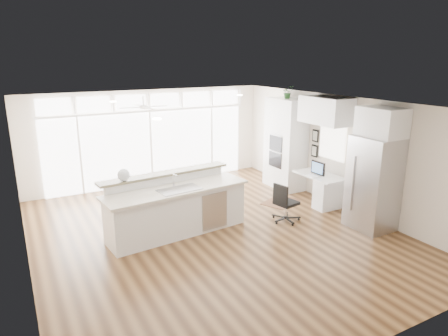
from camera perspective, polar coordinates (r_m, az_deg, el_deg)
floor at (r=8.52m, az=-1.49°, el=-9.33°), size 7.00×8.00×0.02m
ceiling at (r=7.77m, az=-1.63°, el=9.10°), size 7.00×8.00×0.02m
wall_back at (r=11.64m, az=-10.60°, el=4.32°), size 7.00×0.04×2.70m
wall_front at (r=5.06m, az=20.07°, el=-11.63°), size 7.00×0.04×2.70m
wall_left at (r=7.23m, az=-27.14°, el=-4.16°), size 0.04×8.00×2.70m
wall_right at (r=10.07m, az=16.47°, el=2.17°), size 0.04×8.00×2.70m
glass_wall at (r=11.65m, az=-10.43°, el=2.82°), size 5.80×0.06×2.08m
transom_row at (r=11.43m, az=-10.76°, el=9.33°), size 5.90×0.06×0.40m
desk_window at (r=10.21m, az=15.22°, el=3.60°), size 0.04×0.85×0.85m
ceiling_fan at (r=10.19m, az=-11.46°, el=9.12°), size 1.16×1.16×0.32m
recessed_lights at (r=7.95m, az=-2.29°, el=9.10°), size 3.40×3.00×0.02m
oven_cabinet at (r=11.19m, az=8.75°, el=3.43°), size 0.64×1.20×2.50m
desk_nook at (r=10.29m, az=13.42°, el=-2.95°), size 0.72×1.30×0.76m
upper_cabinets at (r=9.88m, az=14.32°, el=7.99°), size 0.64×1.30×0.64m
refrigerator at (r=9.00m, az=20.56°, el=-2.07°), size 0.76×0.90×2.00m
fridge_cabinet at (r=8.76m, az=21.63°, el=6.12°), size 0.64×0.90×0.60m
framed_photos at (r=10.68m, az=12.88°, el=3.45°), size 0.06×0.22×0.80m
kitchen_island at (r=8.36m, az=-6.72°, el=-5.37°), size 3.14×1.44×1.21m
rug at (r=10.32m, az=8.08°, el=-4.81°), size 1.11×0.98×0.01m
office_chair at (r=9.04m, az=8.90°, el=-4.88°), size 0.54×0.51×0.89m
fishbowl at (r=8.11m, az=-14.15°, el=-0.95°), size 0.29×0.29×0.25m
monitor at (r=10.07m, az=13.28°, el=0.01°), size 0.09×0.44×0.36m
keyboard at (r=10.01m, az=12.49°, el=-1.08°), size 0.14×0.32×0.02m
potted_plant at (r=10.99m, az=9.06°, el=10.47°), size 0.32×0.35×0.26m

